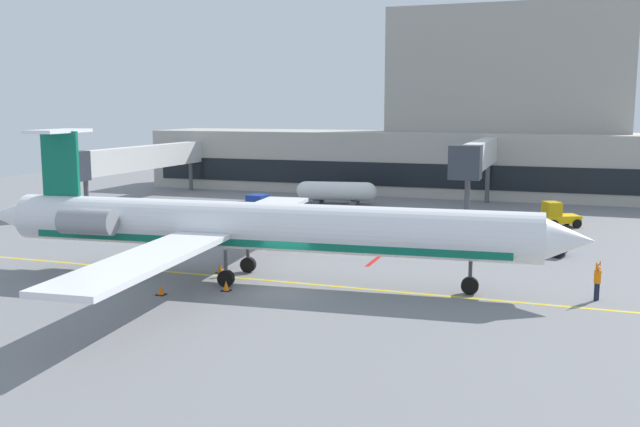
% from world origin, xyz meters
% --- Properties ---
extents(ground, '(120.00, 120.00, 0.11)m').
position_xyz_m(ground, '(0.00, 0.00, -0.05)').
color(ground, slate).
extents(terminal_building, '(67.23, 11.46, 20.54)m').
position_xyz_m(terminal_building, '(2.66, 46.05, 7.01)').
color(terminal_building, '#ADA89E').
rests_on(terminal_building, ground).
extents(jet_bridge_west, '(2.40, 19.53, 6.68)m').
position_xyz_m(jet_bridge_west, '(6.46, 29.50, 5.28)').
color(jet_bridge_west, silver).
rests_on(jet_bridge_west, ground).
extents(jet_bridge_east, '(2.40, 23.23, 5.76)m').
position_xyz_m(jet_bridge_east, '(-27.46, 27.62, 4.39)').
color(jet_bridge_east, silver).
rests_on(jet_bridge_east, ground).
extents(regional_jet, '(35.12, 29.10, 8.29)m').
position_xyz_m(regional_jet, '(-2.50, 1.30, 3.03)').
color(regional_jet, white).
rests_on(regional_jet, ground).
extents(baggage_tug, '(3.38, 2.28, 2.07)m').
position_xyz_m(baggage_tug, '(12.33, 14.06, 0.92)').
color(baggage_tug, '#19389E').
rests_on(baggage_tug, ground).
extents(pushback_tractor, '(3.26, 2.94, 2.03)m').
position_xyz_m(pushback_tractor, '(13.40, 25.78, 0.91)').
color(pushback_tractor, '#E5B20C').
rests_on(pushback_tractor, ground).
extents(belt_loader, '(3.93, 2.40, 2.22)m').
position_xyz_m(belt_loader, '(-11.36, 20.67, 1.01)').
color(belt_loader, '#19389E').
rests_on(belt_loader, ground).
extents(fuel_tank, '(8.03, 2.87, 2.22)m').
position_xyz_m(fuel_tank, '(-7.74, 32.84, 1.26)').
color(fuel_tank, white).
rests_on(fuel_tank, ground).
extents(marshaller, '(0.43, 0.79, 1.97)m').
position_xyz_m(marshaller, '(15.57, 3.15, 1.01)').
color(marshaller, '#191E33').
rests_on(marshaller, ground).
extents(safety_cone_alpha, '(0.47, 0.47, 0.55)m').
position_xyz_m(safety_cone_alpha, '(-4.94, 2.24, 0.25)').
color(safety_cone_alpha, orange).
rests_on(safety_cone_alpha, ground).
extents(safety_cone_bravo, '(0.47, 0.47, 0.55)m').
position_xyz_m(safety_cone_bravo, '(-2.76, -1.31, 0.25)').
color(safety_cone_bravo, orange).
rests_on(safety_cone_bravo, ground).
extents(safety_cone_charlie, '(0.47, 0.47, 0.55)m').
position_xyz_m(safety_cone_charlie, '(-5.55, -3.15, 0.25)').
color(safety_cone_charlie, orange).
rests_on(safety_cone_charlie, ground).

